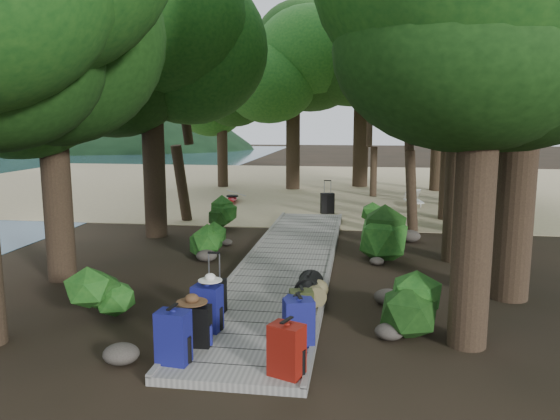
% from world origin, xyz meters
% --- Properties ---
extents(ground, '(120.00, 120.00, 0.00)m').
position_xyz_m(ground, '(0.00, 0.00, 0.00)').
color(ground, black).
rests_on(ground, ground).
extents(sand_beach, '(40.00, 22.00, 0.02)m').
position_xyz_m(sand_beach, '(0.00, 16.00, 0.01)').
color(sand_beach, tan).
rests_on(sand_beach, ground).
extents(distant_hill, '(32.00, 16.00, 12.00)m').
position_xyz_m(distant_hill, '(-40.00, 48.00, 0.00)').
color(distant_hill, black).
rests_on(distant_hill, ground).
extents(boardwalk, '(2.00, 12.00, 0.12)m').
position_xyz_m(boardwalk, '(0.00, 1.00, 0.06)').
color(boardwalk, gray).
rests_on(boardwalk, ground).
extents(backpack_left_a, '(0.44, 0.33, 0.78)m').
position_xyz_m(backpack_left_a, '(-0.78, -4.55, 0.51)').
color(backpack_left_a, navy).
rests_on(backpack_left_a, boardwalk).
extents(backpack_left_b, '(0.35, 0.26, 0.64)m').
position_xyz_m(backpack_left_b, '(-0.63, -3.97, 0.44)').
color(backpack_left_b, black).
rests_on(backpack_left_b, boardwalk).
extents(backpack_left_c, '(0.45, 0.35, 0.77)m').
position_xyz_m(backpack_left_c, '(-0.66, -3.40, 0.50)').
color(backpack_left_c, navy).
rests_on(backpack_left_c, boardwalk).
extents(backpack_right_a, '(0.49, 0.43, 0.73)m').
position_xyz_m(backpack_right_a, '(0.72, -4.69, 0.49)').
color(backpack_right_a, maroon).
rests_on(backpack_right_a, boardwalk).
extents(backpack_right_b, '(0.48, 0.40, 0.74)m').
position_xyz_m(backpack_right_b, '(0.76, -3.75, 0.49)').
color(backpack_right_b, navy).
rests_on(backpack_right_b, boardwalk).
extents(backpack_right_c, '(0.41, 0.33, 0.62)m').
position_xyz_m(backpack_right_c, '(0.69, -3.37, 0.43)').
color(backpack_right_c, navy).
rests_on(backpack_right_c, boardwalk).
extents(backpack_right_d, '(0.41, 0.34, 0.55)m').
position_xyz_m(backpack_right_d, '(0.70, -2.83, 0.40)').
color(backpack_right_d, '#31371A').
rests_on(backpack_right_d, boardwalk).
extents(duffel_right_khaki, '(0.52, 0.63, 0.36)m').
position_xyz_m(duffel_right_khaki, '(0.80, -1.97, 0.30)').
color(duffel_right_khaki, olive).
rests_on(duffel_right_khaki, boardwalk).
extents(duffel_right_black, '(0.47, 0.69, 0.42)m').
position_xyz_m(duffel_right_black, '(0.71, -1.65, 0.33)').
color(duffel_right_black, black).
rests_on(duffel_right_black, boardwalk).
extents(suitcase_on_boardwalk, '(0.38, 0.24, 0.56)m').
position_xyz_m(suitcase_on_boardwalk, '(-0.76, -2.61, 0.40)').
color(suitcase_on_boardwalk, black).
rests_on(suitcase_on_boardwalk, boardwalk).
extents(lone_suitcase_on_sand, '(0.51, 0.38, 0.71)m').
position_xyz_m(lone_suitcase_on_sand, '(0.46, 7.79, 0.38)').
color(lone_suitcase_on_sand, black).
rests_on(lone_suitcase_on_sand, sand_beach).
extents(hat_brown, '(0.43, 0.43, 0.13)m').
position_xyz_m(hat_brown, '(-0.70, -4.01, 0.83)').
color(hat_brown, '#51351E').
rests_on(hat_brown, backpack_left_b).
extents(hat_white, '(0.36, 0.36, 0.12)m').
position_xyz_m(hat_white, '(-0.61, -3.39, 0.95)').
color(hat_white, silver).
rests_on(hat_white, backpack_left_c).
extents(kayak, '(1.29, 3.50, 0.34)m').
position_xyz_m(kayak, '(-3.43, 9.93, 0.19)').
color(kayak, '#A50E15').
rests_on(kayak, sand_beach).
extents(sun_lounger, '(0.75, 1.77, 0.55)m').
position_xyz_m(sun_lounger, '(3.61, 10.08, 0.30)').
color(sun_lounger, silver).
rests_on(sun_lounger, sand_beach).
extents(tree_right_a, '(4.77, 4.77, 7.94)m').
position_xyz_m(tree_right_a, '(3.15, -3.12, 3.97)').
color(tree_right_a, black).
rests_on(tree_right_a, ground).
extents(tree_right_b, '(5.43, 5.43, 9.70)m').
position_xyz_m(tree_right_b, '(4.32, -0.80, 4.85)').
color(tree_right_b, black).
rests_on(tree_right_b, ground).
extents(tree_right_c, '(4.85, 4.85, 8.39)m').
position_xyz_m(tree_right_c, '(3.78, 1.85, 4.20)').
color(tree_right_c, black).
rests_on(tree_right_c, ground).
extents(tree_right_d, '(6.58, 6.58, 12.07)m').
position_xyz_m(tree_right_d, '(5.25, 4.56, 6.03)').
color(tree_right_d, black).
rests_on(tree_right_d, ground).
extents(tree_right_e, '(4.93, 4.93, 8.87)m').
position_xyz_m(tree_right_e, '(4.44, 7.29, 4.43)').
color(tree_right_e, black).
rests_on(tree_right_e, ground).
extents(tree_right_f, '(4.89, 4.89, 8.73)m').
position_xyz_m(tree_right_f, '(6.65, 10.01, 4.36)').
color(tree_right_f, black).
rests_on(tree_right_f, ground).
extents(tree_left_b, '(4.49, 4.49, 8.08)m').
position_xyz_m(tree_left_b, '(-4.46, -0.88, 4.04)').
color(tree_left_b, black).
rests_on(tree_left_b, ground).
extents(tree_left_c, '(5.01, 5.01, 8.71)m').
position_xyz_m(tree_left_c, '(-4.09, 3.43, 4.35)').
color(tree_left_c, black).
rests_on(tree_left_c, ground).
extents(tree_back_a, '(5.38, 5.38, 9.31)m').
position_xyz_m(tree_back_a, '(-1.57, 14.46, 4.66)').
color(tree_back_a, black).
rests_on(tree_back_a, ground).
extents(tree_back_b, '(5.90, 5.90, 10.54)m').
position_xyz_m(tree_back_b, '(1.56, 15.92, 5.27)').
color(tree_back_b, black).
rests_on(tree_back_b, ground).
extents(tree_back_c, '(5.27, 5.27, 9.48)m').
position_xyz_m(tree_back_c, '(5.08, 14.82, 4.74)').
color(tree_back_c, black).
rests_on(tree_back_c, ground).
extents(tree_back_d, '(4.31, 4.31, 7.18)m').
position_xyz_m(tree_back_d, '(-5.05, 14.80, 3.59)').
color(tree_back_d, black).
rests_on(tree_back_d, ground).
extents(palm_right_a, '(4.15, 4.15, 7.07)m').
position_xyz_m(palm_right_a, '(3.26, 5.41, 3.53)').
color(palm_right_a, '#164413').
rests_on(palm_right_a, ground).
extents(palm_right_b, '(4.33, 4.33, 8.37)m').
position_xyz_m(palm_right_b, '(5.11, 10.36, 4.19)').
color(palm_right_b, '#164413').
rests_on(palm_right_b, ground).
extents(palm_right_c, '(3.98, 3.98, 6.32)m').
position_xyz_m(palm_right_c, '(2.35, 12.58, 3.16)').
color(palm_right_c, '#164413').
rests_on(palm_right_c, ground).
extents(palm_left_a, '(4.65, 4.65, 7.39)m').
position_xyz_m(palm_left_a, '(-4.25, 5.81, 3.70)').
color(palm_left_a, '#164413').
rests_on(palm_left_a, ground).
extents(rock_left_a, '(0.50, 0.45, 0.27)m').
position_xyz_m(rock_left_a, '(-1.57, -4.44, 0.14)').
color(rock_left_a, '#4C473F').
rests_on(rock_left_a, ground).
extents(rock_left_b, '(0.32, 0.29, 0.17)m').
position_xyz_m(rock_left_b, '(-2.61, -2.00, 0.09)').
color(rock_left_b, '#4C473F').
rests_on(rock_left_b, ground).
extents(rock_left_c, '(0.49, 0.44, 0.27)m').
position_xyz_m(rock_left_c, '(-1.92, 0.94, 0.14)').
color(rock_left_c, '#4C473F').
rests_on(rock_left_c, ground).
extents(rock_left_d, '(0.32, 0.29, 0.18)m').
position_xyz_m(rock_left_d, '(-1.85, 2.57, 0.09)').
color(rock_left_d, '#4C473F').
rests_on(rock_left_d, ground).
extents(rock_right_a, '(0.44, 0.39, 0.24)m').
position_xyz_m(rock_right_a, '(2.05, -3.07, 0.12)').
color(rock_right_a, '#4C473F').
rests_on(rock_right_a, ground).
extents(rock_right_b, '(0.50, 0.45, 0.28)m').
position_xyz_m(rock_right_b, '(2.11, -1.48, 0.14)').
color(rock_right_b, '#4C473F').
rests_on(rock_right_b, ground).
extents(rock_right_c, '(0.33, 0.30, 0.18)m').
position_xyz_m(rock_right_c, '(1.99, 1.19, 0.09)').
color(rock_right_c, '#4C473F').
rests_on(rock_right_c, ground).
extents(rock_right_d, '(0.59, 0.53, 0.32)m').
position_xyz_m(rock_right_d, '(2.92, 3.72, 0.16)').
color(rock_right_d, '#4C473F').
rests_on(rock_right_d, ground).
extents(shrub_left_a, '(0.95, 0.95, 0.85)m').
position_xyz_m(shrub_left_a, '(-2.60, -2.90, 0.43)').
color(shrub_left_a, '#154715').
rests_on(shrub_left_a, ground).
extents(shrub_left_b, '(0.83, 0.83, 0.75)m').
position_xyz_m(shrub_left_b, '(-1.97, 1.34, 0.37)').
color(shrub_left_b, '#154715').
rests_on(shrub_left_b, ground).
extents(shrub_left_c, '(1.04, 1.04, 0.94)m').
position_xyz_m(shrub_left_c, '(-2.41, 4.71, 0.47)').
color(shrub_left_c, '#154715').
rests_on(shrub_left_c, ground).
extents(shrub_right_a, '(1.07, 1.07, 0.96)m').
position_xyz_m(shrub_right_a, '(2.36, -2.88, 0.48)').
color(shrub_right_a, '#154715').
rests_on(shrub_right_a, ground).
extents(shrub_right_b, '(1.36, 1.36, 1.22)m').
position_xyz_m(shrub_right_b, '(2.20, 2.03, 0.61)').
color(shrub_right_b, '#154715').
rests_on(shrub_right_b, ground).
extents(shrub_right_c, '(0.75, 0.75, 0.67)m').
position_xyz_m(shrub_right_c, '(2.09, 5.33, 0.34)').
color(shrub_right_c, '#154715').
rests_on(shrub_right_c, ground).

